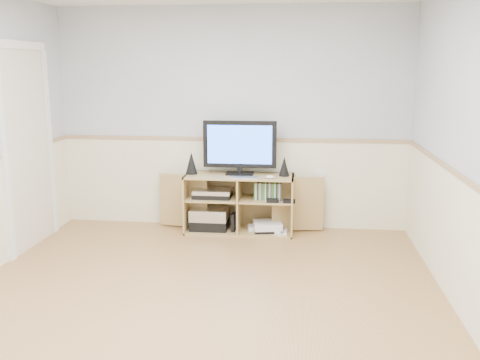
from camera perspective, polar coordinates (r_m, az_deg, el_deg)
name	(u,v)px	position (r m, az deg, el deg)	size (l,w,h in m)	color
room	(189,150)	(4.04, -5.51, 3.18)	(4.04, 4.54, 2.54)	tan
media_cabinet	(240,202)	(6.06, -0.02, -2.34)	(1.89, 0.45, 0.65)	tan
monitor	(240,146)	(5.93, -0.03, 3.67)	(0.81, 0.18, 0.60)	black
speaker_left	(191,163)	(6.02, -5.21, 1.80)	(0.13, 0.13, 0.25)	black
speaker_right	(284,166)	(5.90, 4.74, 1.46)	(0.12, 0.12, 0.22)	black
keyboard	(244,177)	(5.79, 0.44, 0.28)	(0.28, 0.11, 0.01)	silver
mouse	(270,177)	(5.77, 3.24, 0.33)	(0.10, 0.06, 0.04)	white
av_components	(211,212)	(6.08, -3.12, -3.42)	(0.51, 0.31, 0.47)	black
game_consoles	(267,227)	(6.04, 2.85, -4.98)	(0.46, 0.31, 0.11)	white
game_cases	(268,191)	(5.93, 3.00, -1.16)	(0.30, 0.14, 0.19)	#3F8C3F
wall_outlet	(319,177)	(6.15, 8.44, 0.29)	(0.12, 0.03, 0.12)	white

